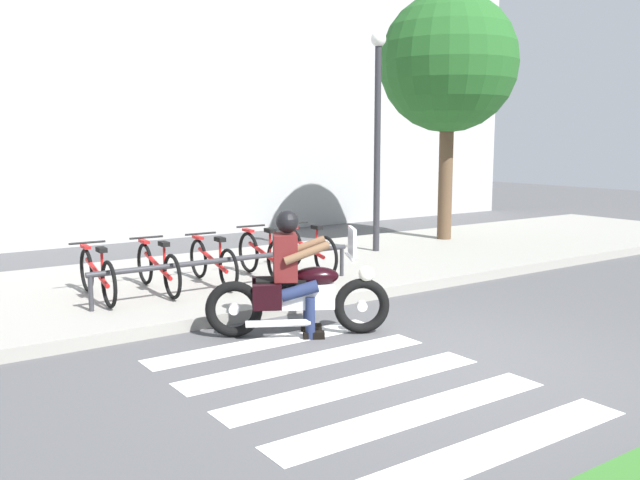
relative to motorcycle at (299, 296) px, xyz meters
The scene contains 18 objects.
ground_plane 1.81m from the motorcycle, 68.97° to the right, with size 48.00×48.00×0.00m, color #4C4C4F.
sidewalk 3.13m from the motorcycle, 78.31° to the left, with size 24.00×4.40×0.15m, color gray.
crosswalk_stripe_0 3.30m from the motorcycle, 98.02° to the right, with size 2.80×0.40×0.01m, color white.
crosswalk_stripe_1 2.52m from the motorcycle, 100.60° to the right, with size 2.80×0.40×0.01m, color white.
crosswalk_stripe_2 1.76m from the motorcycle, 105.57° to the right, with size 2.80×0.40×0.01m, color white.
crosswalk_stripe_3 1.06m from the motorcycle, 118.59° to the right, with size 2.80×0.40×0.01m, color white.
crosswalk_stripe_4 0.65m from the motorcycle, behind, with size 2.80×0.40×0.01m, color white.
motorcycle is the anchor object (origin of this frame).
rider 0.38m from the motorcycle, 148.59° to the left, with size 0.77×0.72×1.44m.
bicycle_0 2.90m from the motorcycle, 122.28° to the left, with size 0.48×1.68×0.73m.
bicycle_1 2.55m from the motorcycle, 106.32° to the left, with size 0.48×1.70×0.73m.
bicycle_2 2.45m from the motorcycle, 87.37° to the left, with size 0.48×1.65×0.72m.
bicycle_3 2.62m from the motorcycle, 68.95° to the left, with size 0.48×1.59×0.78m.
bicycle_4 3.02m from the motorcycle, 54.11° to the left, with size 0.48×1.65×0.77m.
bike_rack 1.90m from the motorcycle, 86.61° to the left, with size 3.92×0.07×0.49m.
street_lamp 5.66m from the motorcycle, 40.81° to the left, with size 0.28×0.28×4.16m.
tree_near_rack 7.99m from the motorcycle, 31.87° to the left, with size 2.83×2.83×5.20m.
building_backdrop 9.27m from the motorcycle, 85.88° to the left, with size 24.00×1.20×6.97m, color #ABABAB.
Camera 1 is at (-4.79, -4.72, 2.22)m, focal length 38.28 mm.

